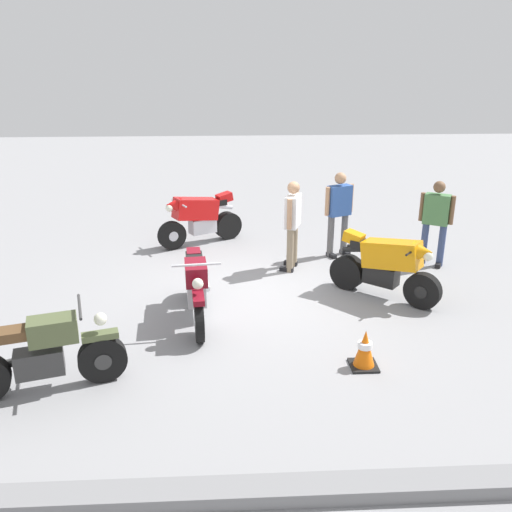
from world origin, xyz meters
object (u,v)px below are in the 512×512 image
object	(u,v)px
motorcycle_orange_sportbike	(386,265)
person_in_blue_shirt	(339,209)
motorcycle_red_sportbike	(200,217)
person_in_white_shirt	(293,220)
person_in_green_shirt	(436,218)
motorcycle_olive_vintage	(42,355)
motorcycle_maroon_cruiser	(196,287)
traffic_cone	(365,349)

from	to	relation	value
motorcycle_orange_sportbike	person_in_blue_shirt	distance (m)	2.20
motorcycle_red_sportbike	person_in_white_shirt	bearing A→B (deg)	109.33
person_in_white_shirt	person_in_blue_shirt	world-z (taller)	person_in_blue_shirt
person_in_blue_shirt	person_in_green_shirt	distance (m)	1.85
motorcycle_olive_vintage	motorcycle_maroon_cruiser	bearing A→B (deg)	31.05
person_in_white_shirt	traffic_cone	xyz separation A→B (m)	(-0.54, 3.56, -0.71)
motorcycle_orange_sportbike	person_in_white_shirt	bearing A→B (deg)	174.72
motorcycle_red_sportbike	person_in_blue_shirt	size ratio (longest dim) A/B	1.05
motorcycle_maroon_cruiser	motorcycle_olive_vintage	distance (m)	2.57
person_in_blue_shirt	person_in_green_shirt	xyz separation A→B (m)	(-1.75, 0.62, -0.04)
motorcycle_olive_vintage	traffic_cone	world-z (taller)	motorcycle_olive_vintage
motorcycle_orange_sportbike	traffic_cone	size ratio (longest dim) A/B	3.04
motorcycle_maroon_cruiser	motorcycle_red_sportbike	bearing A→B (deg)	176.00
person_in_blue_shirt	person_in_green_shirt	bearing A→B (deg)	45.75
motorcycle_red_sportbike	person_in_blue_shirt	world-z (taller)	person_in_blue_shirt
motorcycle_orange_sportbike	person_in_green_shirt	size ratio (longest dim) A/B	0.97
motorcycle_orange_sportbike	traffic_cone	distance (m)	2.33
person_in_blue_shirt	motorcycle_orange_sportbike	bearing A→B (deg)	-14.48
motorcycle_olive_vintage	person_in_green_shirt	xyz separation A→B (m)	(-6.22, -3.97, 0.46)
person_in_green_shirt	traffic_cone	distance (m)	4.32
motorcycle_orange_sportbike	motorcycle_maroon_cruiser	bearing A→B (deg)	-129.11
person_in_blue_shirt	traffic_cone	size ratio (longest dim) A/B	3.23
motorcycle_red_sportbike	motorcycle_olive_vintage	xyz separation A→B (m)	(1.65, 5.48, -0.11)
motorcycle_olive_vintage	traffic_cone	size ratio (longest dim) A/B	3.62
person_in_green_shirt	motorcycle_maroon_cruiser	bearing A→B (deg)	-34.05
motorcycle_red_sportbike	person_in_blue_shirt	bearing A→B (deg)	133.22
person_in_white_shirt	person_in_blue_shirt	xyz separation A→B (m)	(-1.01, -0.71, 0.01)
motorcycle_orange_sportbike	traffic_cone	xyz separation A→B (m)	(0.85, 2.14, -0.33)
motorcycle_red_sportbike	person_in_white_shirt	distance (m)	2.44
motorcycle_red_sportbike	motorcycle_olive_vintage	distance (m)	5.72
motorcycle_maroon_cruiser	person_in_green_shirt	bearing A→B (deg)	109.36
motorcycle_maroon_cruiser	person_in_blue_shirt	distance (m)	3.87
motorcycle_olive_vintage	motorcycle_orange_sportbike	bearing A→B (deg)	10.86
person_in_blue_shirt	person_in_green_shirt	world-z (taller)	person_in_blue_shirt
motorcycle_olive_vintage	person_in_green_shirt	world-z (taller)	person_in_green_shirt
motorcycle_olive_vintage	person_in_white_shirt	xyz separation A→B (m)	(-3.46, -3.89, 0.49)
motorcycle_orange_sportbike	motorcycle_red_sportbike	bearing A→B (deg)	177.10
person_in_white_shirt	motorcycle_red_sportbike	bearing A→B (deg)	-21.33
person_in_blue_shirt	person_in_green_shirt	size ratio (longest dim) A/B	1.03
motorcycle_red_sportbike	person_in_green_shirt	bearing A→B (deg)	132.35
person_in_white_shirt	traffic_cone	size ratio (longest dim) A/B	3.21
person_in_white_shirt	traffic_cone	distance (m)	3.67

